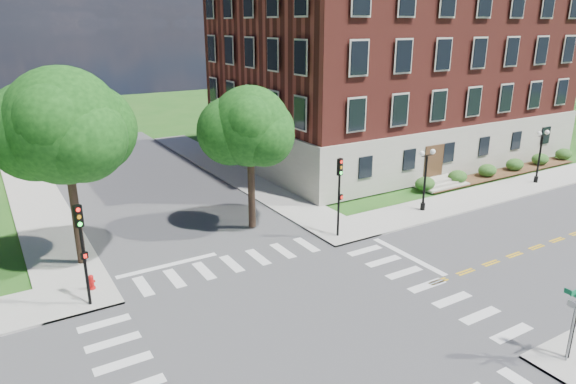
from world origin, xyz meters
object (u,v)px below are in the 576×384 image
traffic_signal_ne (339,187)px  twin_lamp_east (540,153)px  twin_lamp_west (425,176)px  fire_hydrant (92,282)px  street_sign_pole (576,310)px  traffic_signal_nw (82,243)px

traffic_signal_ne → twin_lamp_east: 20.23m
twin_lamp_west → fire_hydrant: bearing=179.3°
traffic_signal_ne → twin_lamp_west: bearing=4.6°
traffic_signal_ne → street_sign_pole: 14.30m
street_sign_pole → twin_lamp_west: bearing=63.3°
twin_lamp_east → traffic_signal_nw: bearing=-178.2°
traffic_signal_ne → fire_hydrant: size_ratio=6.40×
twin_lamp_west → street_sign_pole: 16.66m
traffic_signal_ne → twin_lamp_east: (20.21, 0.54, -0.66)m
twin_lamp_east → street_sign_pole: bearing=-143.5°
traffic_signal_nw → street_sign_pole: size_ratio=1.55×
traffic_signal_nw → twin_lamp_east: bearing=1.8°
twin_lamp_west → twin_lamp_east: 12.53m
twin_lamp_east → street_sign_pole: size_ratio=1.36×
traffic_signal_nw → fire_hydrant: (0.37, 1.44, -2.72)m
traffic_signal_ne → street_sign_pole: bearing=-89.2°
twin_lamp_west → twin_lamp_east: (12.53, -0.08, 0.00)m
twin_lamp_west → traffic_signal_nw: bearing=-176.9°
traffic_signal_nw → twin_lamp_east: size_ratio=1.13×
twin_lamp_east → fire_hydrant: size_ratio=5.64×
fire_hydrant → traffic_signal_ne: bearing=-3.5°
street_sign_pole → fire_hydrant: size_ratio=4.13×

